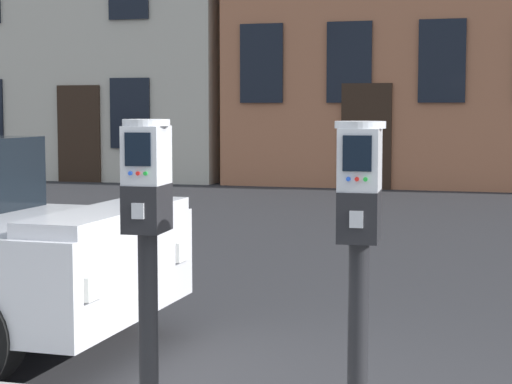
% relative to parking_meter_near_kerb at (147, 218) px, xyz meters
% --- Properties ---
extents(parking_meter_near_kerb, '(0.23, 0.26, 1.44)m').
position_rel_parking_meter_near_kerb_xyz_m(parking_meter_near_kerb, '(0.00, 0.00, 0.00)').
color(parking_meter_near_kerb, black).
rests_on(parking_meter_near_kerb, sidewalk_slab).
extents(parking_meter_twin_adjacent, '(0.23, 0.26, 1.44)m').
position_rel_parking_meter_near_kerb_xyz_m(parking_meter_twin_adjacent, '(0.97, -0.00, -0.00)').
color(parking_meter_twin_adjacent, black).
rests_on(parking_meter_twin_adjacent, sidewalk_slab).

